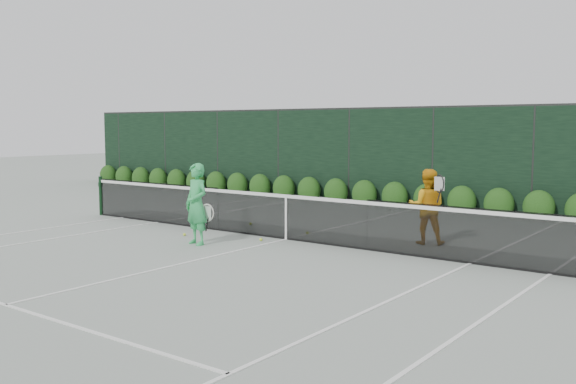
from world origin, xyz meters
The scene contains 8 objects.
ground centered at (0.00, 0.00, 0.00)m, with size 80.00×80.00×0.00m, color gray.
tennis_net centered at (-0.02, 0.00, 0.53)m, with size 12.90×0.10×1.07m.
player_woman centered at (-1.13, -1.57, 0.84)m, with size 0.69×0.51×1.69m.
player_man centered at (2.65, 1.35, 0.78)m, with size 0.95×0.85×1.57m.
court_lines centered at (0.00, 0.00, 0.01)m, with size 11.03×23.83×0.01m.
windscreen_fence centered at (0.00, -2.71, 1.51)m, with size 32.00×21.07×3.06m.
hedge_row centered at (0.00, 7.15, 0.23)m, with size 31.66×0.65×0.94m.
tennis_balls centered at (-1.09, 0.11, 0.03)m, with size 2.15×2.17×0.07m.
Camera 1 is at (8.25, -10.94, 2.45)m, focal length 40.00 mm.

